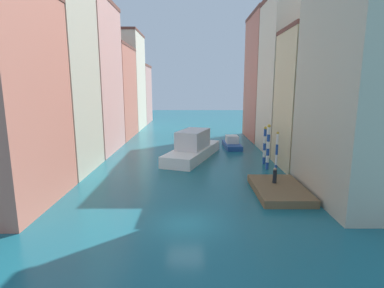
{
  "coord_description": "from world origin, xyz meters",
  "views": [
    {
      "loc": [
        0.46,
        -19.08,
        9.24
      ],
      "look_at": [
        0.54,
        21.21,
        1.5
      ],
      "focal_mm": 27.99,
      "sensor_mm": 36.0,
      "label": 1
    }
  ],
  "objects_px": {
    "person_on_dock": "(274,176)",
    "mooring_pole_1": "(267,146)",
    "mooring_pole_0": "(276,153)",
    "vaporetto_white": "(192,148)",
    "waterfront_dock": "(278,190)",
    "gondola_black": "(192,137)",
    "motorboat_0": "(231,143)",
    "mooring_pole_2": "(264,145)"
  },
  "relations": [
    {
      "from": "waterfront_dock",
      "to": "mooring_pole_2",
      "type": "relative_size",
      "value": 1.54
    },
    {
      "from": "waterfront_dock",
      "to": "mooring_pole_1",
      "type": "distance_m",
      "value": 8.19
    },
    {
      "from": "vaporetto_white",
      "to": "person_on_dock",
      "type": "bearing_deg",
      "value": -59.4
    },
    {
      "from": "vaporetto_white",
      "to": "gondola_black",
      "type": "bearing_deg",
      "value": 90.19
    },
    {
      "from": "mooring_pole_0",
      "to": "person_on_dock",
      "type": "bearing_deg",
      "value": -106.91
    },
    {
      "from": "waterfront_dock",
      "to": "motorboat_0",
      "type": "height_order",
      "value": "motorboat_0"
    },
    {
      "from": "person_on_dock",
      "to": "vaporetto_white",
      "type": "relative_size",
      "value": 0.11
    },
    {
      "from": "vaporetto_white",
      "to": "motorboat_0",
      "type": "distance_m",
      "value": 9.04
    },
    {
      "from": "mooring_pole_0",
      "to": "vaporetto_white",
      "type": "relative_size",
      "value": 0.35
    },
    {
      "from": "mooring_pole_2",
      "to": "vaporetto_white",
      "type": "xyz_separation_m",
      "value": [
        -8.61,
        3.21,
        -0.99
      ]
    },
    {
      "from": "vaporetto_white",
      "to": "motorboat_0",
      "type": "relative_size",
      "value": 2.2
    },
    {
      "from": "vaporetto_white",
      "to": "motorboat_0",
      "type": "bearing_deg",
      "value": 48.16
    },
    {
      "from": "waterfront_dock",
      "to": "mooring_pole_1",
      "type": "bearing_deg",
      "value": 83.66
    },
    {
      "from": "person_on_dock",
      "to": "vaporetto_white",
      "type": "height_order",
      "value": "vaporetto_white"
    },
    {
      "from": "mooring_pole_1",
      "to": "mooring_pole_2",
      "type": "height_order",
      "value": "mooring_pole_1"
    },
    {
      "from": "vaporetto_white",
      "to": "waterfront_dock",
      "type": "bearing_deg",
      "value": -60.52
    },
    {
      "from": "person_on_dock",
      "to": "mooring_pole_0",
      "type": "relative_size",
      "value": 0.31
    },
    {
      "from": "mooring_pole_1",
      "to": "gondola_black",
      "type": "relative_size",
      "value": 0.63
    },
    {
      "from": "waterfront_dock",
      "to": "person_on_dock",
      "type": "xyz_separation_m",
      "value": [
        -0.19,
        0.91,
        0.98
      ]
    },
    {
      "from": "gondola_black",
      "to": "mooring_pole_1",
      "type": "bearing_deg",
      "value": -67.58
    },
    {
      "from": "motorboat_0",
      "to": "gondola_black",
      "type": "bearing_deg",
      "value": 126.27
    },
    {
      "from": "person_on_dock",
      "to": "mooring_pole_1",
      "type": "relative_size",
      "value": 0.28
    },
    {
      "from": "mooring_pole_0",
      "to": "gondola_black",
      "type": "bearing_deg",
      "value": 111.16
    },
    {
      "from": "mooring_pole_0",
      "to": "vaporetto_white",
      "type": "distance_m",
      "value": 11.79
    },
    {
      "from": "mooring_pole_0",
      "to": "mooring_pole_1",
      "type": "distance_m",
      "value": 2.3
    },
    {
      "from": "waterfront_dock",
      "to": "mooring_pole_0",
      "type": "relative_size",
      "value": 1.52
    },
    {
      "from": "waterfront_dock",
      "to": "gondola_black",
      "type": "height_order",
      "value": "waterfront_dock"
    },
    {
      "from": "waterfront_dock",
      "to": "mooring_pole_1",
      "type": "height_order",
      "value": "mooring_pole_1"
    },
    {
      "from": "waterfront_dock",
      "to": "mooring_pole_1",
      "type": "relative_size",
      "value": 1.38
    },
    {
      "from": "mooring_pole_1",
      "to": "vaporetto_white",
      "type": "xyz_separation_m",
      "value": [
        -8.42,
        5.56,
        -1.27
      ]
    },
    {
      "from": "waterfront_dock",
      "to": "vaporetto_white",
      "type": "xyz_separation_m",
      "value": [
        -7.55,
        13.36,
        1.04
      ]
    },
    {
      "from": "person_on_dock",
      "to": "vaporetto_white",
      "type": "xyz_separation_m",
      "value": [
        -7.36,
        12.45,
        0.06
      ]
    },
    {
      "from": "waterfront_dock",
      "to": "motorboat_0",
      "type": "distance_m",
      "value": 20.14
    },
    {
      "from": "mooring_pole_0",
      "to": "mooring_pole_1",
      "type": "bearing_deg",
      "value": 98.85
    },
    {
      "from": "person_on_dock",
      "to": "motorboat_0",
      "type": "relative_size",
      "value": 0.24
    },
    {
      "from": "person_on_dock",
      "to": "vaporetto_white",
      "type": "bearing_deg",
      "value": 120.6
    },
    {
      "from": "mooring_pole_0",
      "to": "mooring_pole_1",
      "type": "xyz_separation_m",
      "value": [
        -0.35,
        2.26,
        0.26
      ]
    },
    {
      "from": "mooring_pole_0",
      "to": "waterfront_dock",
      "type": "bearing_deg",
      "value": -102.4
    },
    {
      "from": "mooring_pole_2",
      "to": "vaporetto_white",
      "type": "distance_m",
      "value": 9.24
    },
    {
      "from": "mooring_pole_2",
      "to": "motorboat_0",
      "type": "xyz_separation_m",
      "value": [
        -2.6,
        9.92,
        -1.71
      ]
    },
    {
      "from": "person_on_dock",
      "to": "mooring_pole_0",
      "type": "distance_m",
      "value": 4.96
    },
    {
      "from": "person_on_dock",
      "to": "mooring_pole_0",
      "type": "bearing_deg",
      "value": 73.09
    }
  ]
}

